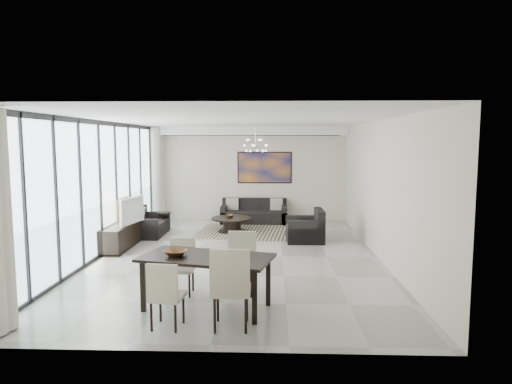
{
  "coord_description": "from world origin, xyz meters",
  "views": [
    {
      "loc": [
        0.75,
        -9.59,
        2.46
      ],
      "look_at": [
        0.35,
        1.25,
        1.25
      ],
      "focal_mm": 32.0,
      "sensor_mm": 36.0,
      "label": 1
    }
  ],
  "objects_px": {
    "dining_table": "(207,262)",
    "sofa_main": "(254,215)",
    "television": "(128,210)",
    "tv_console": "(121,236)",
    "coffee_table": "(232,224)"
  },
  "relations": [
    {
      "from": "television",
      "to": "dining_table",
      "type": "bearing_deg",
      "value": -137.6
    },
    {
      "from": "dining_table",
      "to": "sofa_main",
      "type": "bearing_deg",
      "value": 86.77
    },
    {
      "from": "sofa_main",
      "to": "television",
      "type": "distance_m",
      "value": 4.39
    },
    {
      "from": "television",
      "to": "tv_console",
      "type": "bearing_deg",
      "value": 125.26
    },
    {
      "from": "television",
      "to": "dining_table",
      "type": "distance_m",
      "value": 4.52
    },
    {
      "from": "tv_console",
      "to": "dining_table",
      "type": "relative_size",
      "value": 0.87
    },
    {
      "from": "sofa_main",
      "to": "television",
      "type": "relative_size",
      "value": 1.87
    },
    {
      "from": "sofa_main",
      "to": "dining_table",
      "type": "relative_size",
      "value": 0.96
    },
    {
      "from": "tv_console",
      "to": "sofa_main",
      "type": "bearing_deg",
      "value": 49.11
    },
    {
      "from": "tv_console",
      "to": "coffee_table",
      "type": "bearing_deg",
      "value": 39.48
    },
    {
      "from": "coffee_table",
      "to": "tv_console",
      "type": "bearing_deg",
      "value": -140.52
    },
    {
      "from": "dining_table",
      "to": "coffee_table",
      "type": "bearing_deg",
      "value": 91.44
    },
    {
      "from": "tv_console",
      "to": "dining_table",
      "type": "distance_m",
      "value": 4.56
    },
    {
      "from": "coffee_table",
      "to": "television",
      "type": "xyz_separation_m",
      "value": [
        -2.24,
        -1.91,
        0.64
      ]
    },
    {
      "from": "sofa_main",
      "to": "dining_table",
      "type": "height_order",
      "value": "dining_table"
    }
  ]
}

